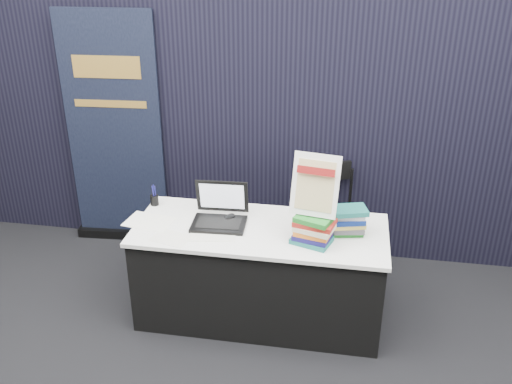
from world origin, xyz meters
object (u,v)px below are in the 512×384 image
(info_sign, at_px, (315,186))
(stacking_chair, at_px, (325,216))
(pullup_banner, at_px, (116,145))
(display_table, at_px, (260,272))
(laptop, at_px, (220,214))
(book_stack_short, at_px, (347,220))
(book_stack_tall, at_px, (313,229))

(info_sign, relative_size, stacking_chair, 0.46)
(pullup_banner, xyz_separation_m, stacking_chair, (1.87, -0.23, -0.42))
(info_sign, bearing_deg, display_table, 174.70)
(laptop, xyz_separation_m, book_stack_short, (0.90, -0.00, 0.03))
(display_table, relative_size, info_sign, 4.21)
(laptop, height_order, pullup_banner, pullup_banner)
(stacking_chair, bearing_deg, display_table, -142.72)
(book_stack_tall, height_order, pullup_banner, pullup_banner)
(display_table, bearing_deg, laptop, 171.64)
(pullup_banner, bearing_deg, info_sign, -33.56)
(info_sign, distance_m, pullup_banner, 2.12)
(book_stack_short, distance_m, pullup_banner, 2.25)
(display_table, distance_m, pullup_banner, 1.82)
(display_table, xyz_separation_m, stacking_chair, (0.42, 0.72, 0.14))
(pullup_banner, bearing_deg, stacking_chair, -10.75)
(book_stack_tall, height_order, stacking_chair, book_stack_tall)
(info_sign, height_order, stacking_chair, info_sign)
(info_sign, bearing_deg, stacking_chair, 96.60)
(laptop, relative_size, book_stack_short, 1.51)
(book_stack_tall, bearing_deg, info_sign, 90.00)
(laptop, height_order, stacking_chair, laptop)
(book_stack_tall, height_order, book_stack_short, book_stack_tall)
(display_table, bearing_deg, stacking_chair, 59.37)
(laptop, relative_size, book_stack_tall, 1.35)
(book_stack_tall, relative_size, info_sign, 0.69)
(info_sign, xyz_separation_m, pullup_banner, (-1.83, 1.05, -0.23))
(laptop, xyz_separation_m, pullup_banner, (-1.15, 0.90, 0.11))
(info_sign, height_order, pullup_banner, pullup_banner)
(book_stack_tall, relative_size, stacking_chair, 0.32)
(book_stack_tall, xyz_separation_m, info_sign, (0.00, 0.03, 0.31))
(display_table, height_order, info_sign, info_sign)
(display_table, bearing_deg, pullup_banner, 146.84)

